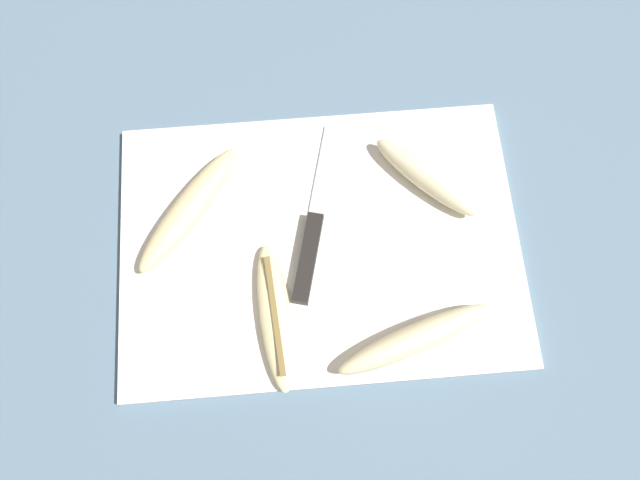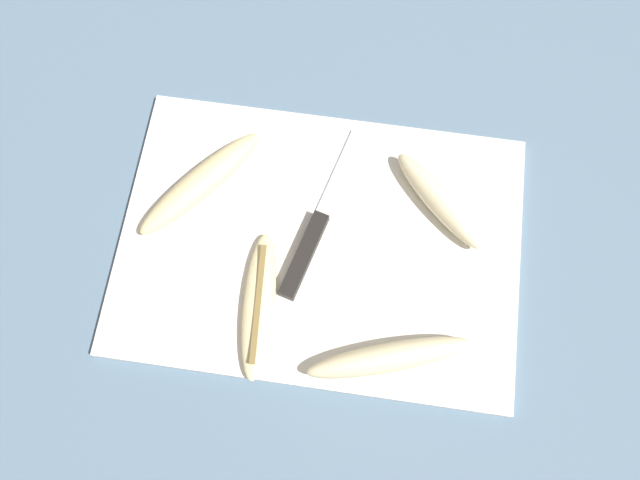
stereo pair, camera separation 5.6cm
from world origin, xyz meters
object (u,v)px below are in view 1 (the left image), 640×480
object	(u,v)px
banana_cream_curved	(415,339)
banana_soft_right	(275,317)
banana_pale_long	(426,177)
banana_ripe_center	(189,209)
knife	(311,243)

from	to	relation	value
banana_cream_curved	banana_soft_right	bearing A→B (deg)	165.54
banana_pale_long	banana_ripe_center	bearing A→B (deg)	-176.68
knife	banana_pale_long	bearing A→B (deg)	39.78
knife	banana_soft_right	size ratio (longest dim) A/B	1.32
banana_ripe_center	banana_cream_curved	bearing A→B (deg)	-35.50
knife	banana_pale_long	xyz separation A→B (m)	(0.16, 0.07, 0.01)
knife	banana_soft_right	xyz separation A→B (m)	(-0.05, -0.09, 0.00)
knife	banana_cream_curved	size ratio (longest dim) A/B	1.23
banana_ripe_center	banana_pale_long	bearing A→B (deg)	3.32
banana_cream_curved	banana_soft_right	xyz separation A→B (m)	(-0.16, 0.04, -0.01)
banana_soft_right	banana_pale_long	bearing A→B (deg)	38.74
knife	banana_ripe_center	size ratio (longest dim) A/B	1.35
banana_pale_long	banana_cream_curved	world-z (taller)	banana_cream_curved
knife	banana_pale_long	size ratio (longest dim) A/B	1.79
banana_pale_long	banana_soft_right	bearing A→B (deg)	-141.26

